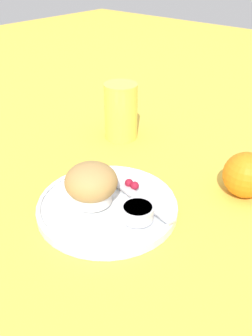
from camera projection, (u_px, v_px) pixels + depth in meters
ground_plane at (117, 204)px, 0.61m from camera, size 3.00×3.00×0.00m
plate at (108, 206)px, 0.59m from camera, size 0.22×0.22×0.02m
muffin at (91, 184)px, 0.57m from camera, size 0.08×0.08×0.06m
cream_ramekin at (138, 212)px, 0.54m from camera, size 0.05×0.05×0.02m
berry_pair at (132, 184)px, 0.61m from camera, size 0.03×0.01×0.01m
butter_knife at (129, 191)px, 0.60m from camera, size 0.20×0.05×0.00m
orange_fruit at (246, 175)px, 0.61m from camera, size 0.08×0.08×0.08m
juice_glass at (121, 111)px, 0.79m from camera, size 0.07×0.07×0.12m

